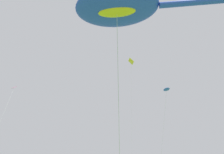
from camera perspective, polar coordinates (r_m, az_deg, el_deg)
big_show_kite at (r=14.06m, az=2.42°, el=19.57°), size 10.52×8.11×13.35m
small_kite_box_yellow at (r=26.26m, az=15.53°, el=-3.99°), size 3.28×2.00×14.59m
small_kite_triangle_green at (r=35.83m, az=5.59°, el=2.80°), size 1.55×1.28×24.82m
small_kite_bird_shape at (r=29.38m, az=-27.59°, el=-5.53°), size 1.03×4.98×16.03m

